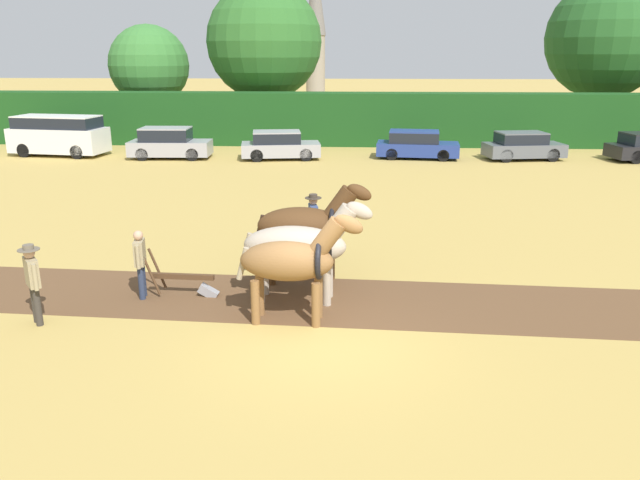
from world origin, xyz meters
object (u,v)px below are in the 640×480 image
(farmer_beside_team, at_px, (313,221))
(draft_horse_lead_left, at_px, (293,261))
(farmer_onlooker_left, at_px, (33,278))
(parked_car_left, at_px, (169,144))
(tree_center, at_px, (607,38))
(parked_car_center_right, at_px, (523,146))
(tree_center_left, at_px, (264,42))
(parked_van, at_px, (59,135))
(farmer_at_plow, at_px, (140,260))
(tree_left, at_px, (149,66))
(draft_horse_trail_left, at_px, (307,226))
(church_spire, at_px, (315,25))
(plow, at_px, (189,282))
(parked_car_center_left, at_px, (280,146))
(parked_car_center, at_px, (416,145))
(draft_horse_lead_right, at_px, (300,245))

(farmer_beside_team, bearing_deg, draft_horse_lead_left, -103.68)
(farmer_onlooker_left, relative_size, parked_car_left, 0.40)
(parked_car_left, bearing_deg, draft_horse_lead_left, -69.56)
(tree_center, relative_size, parked_car_center_right, 2.40)
(tree_center_left, relative_size, parked_van, 1.86)
(tree_center_left, xyz_separation_m, farmer_beside_team, (4.77, -25.36, -4.89))
(farmer_at_plow, distance_m, parked_car_center_right, 23.65)
(tree_left, height_order, farmer_beside_team, tree_left)
(draft_horse_trail_left, xyz_separation_m, farmer_onlooker_left, (-5.31, -2.72, -0.41))
(church_spire, relative_size, parked_car_center_right, 3.81)
(plow, relative_size, parked_car_left, 0.40)
(tree_left, distance_m, parked_car_center_left, 14.12)
(parked_car_center_left, bearing_deg, parked_car_center, -3.55)
(farmer_at_plow, relative_size, parked_van, 0.30)
(farmer_at_plow, height_order, parked_van, parked_van)
(parked_car_center_right, bearing_deg, church_spire, 98.23)
(farmer_onlooker_left, bearing_deg, parked_van, 74.84)
(tree_center, distance_m, draft_horse_lead_left, 35.37)
(draft_horse_lead_right, distance_m, plow, 2.75)
(tree_left, relative_size, draft_horse_lead_left, 2.67)
(parked_car_center_left, bearing_deg, tree_center_left, 93.51)
(draft_horse_trail_left, xyz_separation_m, parked_van, (-14.61, 18.35, -0.32))
(tree_center_left, bearing_deg, draft_horse_trail_left, -80.12)
(draft_horse_trail_left, bearing_deg, draft_horse_lead_left, -89.96)
(church_spire, xyz_separation_m, farmer_beside_team, (3.62, -59.12, -7.23))
(farmer_onlooker_left, relative_size, parked_car_center_left, 0.40)
(tree_left, xyz_separation_m, farmer_onlooker_left, (7.09, -30.16, -3.47))
(tree_left, xyz_separation_m, parked_car_center, (16.70, -9.01, -3.77))
(parked_car_center_right, bearing_deg, tree_center_left, 139.34)
(tree_left, bearing_deg, farmer_onlooker_left, -76.77)
(tree_center_left, bearing_deg, plow, -85.71)
(tree_center_left, height_order, church_spire, church_spire)
(farmer_beside_team, relative_size, parked_car_left, 0.42)
(tree_left, distance_m, tree_center_left, 7.80)
(tree_center, bearing_deg, tree_left, -178.30)
(parked_car_left, bearing_deg, draft_horse_trail_left, -66.69)
(plow, distance_m, parked_car_center, 20.66)
(draft_horse_lead_left, height_order, parked_car_center, draft_horse_lead_left)
(draft_horse_trail_left, bearing_deg, parked_car_left, 118.35)
(draft_horse_trail_left, relative_size, parked_car_center, 0.66)
(draft_horse_trail_left, height_order, farmer_at_plow, draft_horse_trail_left)
(tree_center, bearing_deg, church_spire, 122.18)
(draft_horse_lead_right, xyz_separation_m, draft_horse_trail_left, (0.05, 1.14, 0.12))
(tree_left, height_order, tree_center, tree_center)
(draft_horse_lead_left, relative_size, plow, 1.56)
(tree_center, distance_m, parked_car_center_right, 13.50)
(church_spire, relative_size, draft_horse_lead_right, 5.31)
(tree_center_left, bearing_deg, parked_car_center_right, -31.57)
(farmer_onlooker_left, xyz_separation_m, parked_car_center_left, (2.55, 20.55, -0.29))
(farmer_at_plow, distance_m, parked_car_center, 21.19)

